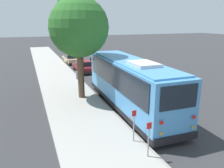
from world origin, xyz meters
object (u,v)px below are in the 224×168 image
at_px(parked_sedan_tan, 71,59).
at_px(street_tree, 78,23).
at_px(fire_hydrant, 77,75).
at_px(shuttle_bus, 129,82).
at_px(parked_sedan_maroon, 84,66).
at_px(sign_post_far, 134,125).
at_px(sign_post_near, 149,139).

xyz_separation_m(parked_sedan_tan, street_tree, (-14.98, 2.18, 4.87)).
xyz_separation_m(street_tree, fire_hydrant, (5.21, -0.83, -4.91)).
bearing_deg(shuttle_bus, street_tree, 41.74).
distance_m(shuttle_bus, parked_sedan_maroon, 12.10).
relative_size(parked_sedan_maroon, sign_post_far, 2.96).
distance_m(street_tree, sign_post_near, 9.62).
xyz_separation_m(shuttle_bus, parked_sedan_maroon, (12.04, 0.04, -1.24)).
bearing_deg(sign_post_far, parked_sedan_tan, -3.65).
height_order(parked_sedan_tan, sign_post_far, sign_post_far).
bearing_deg(parked_sedan_tan, street_tree, 168.67).
distance_m(parked_sedan_maroon, fire_hydrant, 4.18).
distance_m(shuttle_bus, parked_sedan_tan, 18.01).
bearing_deg(parked_sedan_tan, parked_sedan_maroon, 179.91).
bearing_deg(shuttle_bus, sign_post_far, 158.59).
relative_size(sign_post_far, fire_hydrant, 1.91).
bearing_deg(fire_hydrant, sign_post_near, 179.74).
distance_m(parked_sedan_maroon, parked_sedan_tan, 5.94).
height_order(shuttle_bus, fire_hydrant, shuttle_bus).
bearing_deg(fire_hydrant, parked_sedan_tan, -7.86).
bearing_deg(fire_hydrant, parked_sedan_maroon, -23.31).
xyz_separation_m(shuttle_bus, parked_sedan_tan, (17.97, 0.34, -1.23)).
bearing_deg(street_tree, parked_sedan_tan, -8.28).
relative_size(shuttle_bus, sign_post_near, 6.84).
relative_size(shuttle_bus, street_tree, 1.36).
distance_m(sign_post_near, sign_post_far, 1.32).
bearing_deg(sign_post_near, parked_sedan_tan, -3.45).
bearing_deg(street_tree, fire_hydrant, -9.08).
relative_size(parked_sedan_maroon, fire_hydrant, 5.64).
bearing_deg(street_tree, sign_post_near, -174.79).
height_order(sign_post_near, fire_hydrant, sign_post_near).
xyz_separation_m(shuttle_bus, sign_post_far, (-4.15, 1.75, -0.88)).
bearing_deg(sign_post_far, sign_post_near, 180.00).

